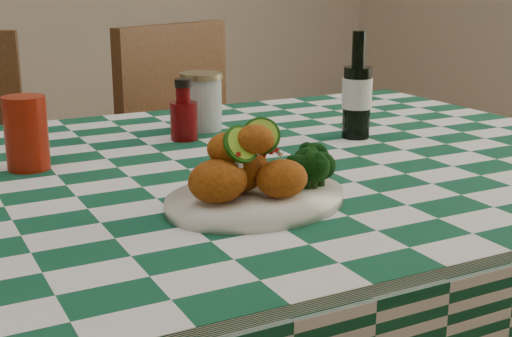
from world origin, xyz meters
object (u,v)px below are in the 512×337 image
red_tumbler (26,133)px  ketchup_bottle (184,110)px  mason_jar (202,101)px  fried_chicken_pile (252,160)px  wooden_chair_right (224,191)px  beer_bottle (357,85)px  plate (256,200)px

red_tumbler → ketchup_bottle: bearing=14.4°
mason_jar → fried_chicken_pile: bearing=-105.8°
ketchup_bottle → wooden_chair_right: 0.74m
ketchup_bottle → mason_jar: (0.07, 0.07, -0.00)m
mason_jar → red_tumbler: bearing=-158.6°
wooden_chair_right → mason_jar: bearing=-144.0°
beer_bottle → wooden_chair_right: size_ratio=0.22×
mason_jar → beer_bottle: 0.32m
mason_jar → wooden_chair_right: 0.66m
red_tumbler → fried_chicken_pile: bearing=-55.4°
beer_bottle → ketchup_bottle: bearing=155.6°
fried_chicken_pile → mason_jar: bearing=74.2°
mason_jar → plate: bearing=-105.0°
beer_bottle → wooden_chair_right: 0.80m
ketchup_bottle → red_tumbler: bearing=-165.6°
wooden_chair_right → ketchup_bottle: bearing=-146.3°
red_tumbler → ketchup_bottle: red_tumbler is taller
red_tumbler → beer_bottle: bearing=-5.5°
mason_jar → beer_bottle: bearing=-41.0°
fried_chicken_pile → ketchup_bottle: size_ratio=1.29×
plate → red_tumbler: bearing=125.4°
plate → red_tumbler: red_tumbler is taller
fried_chicken_pile → wooden_chair_right: 1.12m
fried_chicken_pile → beer_bottle: beer_bottle is taller
fried_chicken_pile → red_tumbler: (-0.24, 0.35, -0.01)m
ketchup_bottle → beer_bottle: bearing=-24.4°
plate → beer_bottle: beer_bottle is taller
red_tumbler → mason_jar: 0.41m
red_tumbler → mason_jar: red_tumbler is taller
ketchup_bottle → wooden_chair_right: (0.34, 0.54, -0.37)m
plate → mason_jar: bearing=75.0°
plate → wooden_chair_right: bearing=67.5°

